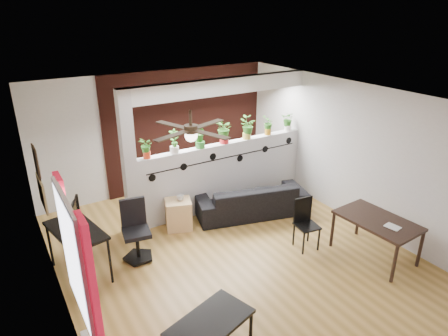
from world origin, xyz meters
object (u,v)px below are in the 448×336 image
potted_plant_5 (268,125)px  potted_plant_6 (288,121)px  cube_shelf (179,214)px  office_chair (136,234)px  potted_plant_3 (224,130)px  computer_desk (76,234)px  cup (180,198)px  dining_table (377,223)px  potted_plant_1 (174,140)px  coffee_table (210,325)px  potted_plant_2 (200,135)px  potted_plant_0 (146,147)px  potted_plant_4 (247,127)px  sofa (251,199)px  ceiling_fan (191,132)px  folding_chair (305,219)px

potted_plant_5 → potted_plant_6: bearing=-0.0°
cube_shelf → office_chair: office_chair is taller
potted_plant_3 → potted_plant_5: 1.05m
computer_desk → cup: bearing=13.7°
potted_plant_3 → dining_table: bearing=-67.5°
potted_plant_1 → coffee_table: 3.50m
potted_plant_2 → potted_plant_0: bearing=180.0°
potted_plant_2 → cube_shelf: size_ratio=0.85×
potted_plant_4 → potted_plant_5: (0.53, 0.00, -0.03)m
potted_plant_1 → cup: potted_plant_1 is taller
potted_plant_3 → potted_plant_4: bearing=0.0°
sofa → office_chair: 2.45m
potted_plant_4 → sofa: size_ratio=0.22×
cube_shelf → coffee_table: cube_shelf is taller
potted_plant_3 → coffee_table: (-2.10, -3.14, -1.18)m
potted_plant_5 → coffee_table: bearing=-135.1°
potted_plant_3 → potted_plant_2: bearing=180.0°
potted_plant_4 → potted_plant_6: (1.05, 0.00, -0.02)m
ceiling_fan → potted_plant_6: 3.73m
potted_plant_4 → cup: potted_plant_4 is taller
cube_shelf → coffee_table: bearing=-89.3°
potted_plant_1 → computer_desk: size_ratio=0.38×
dining_table → sofa: bearing=111.6°
folding_chair → potted_plant_0: bearing=134.9°
sofa → potted_plant_4: bearing=-99.4°
ceiling_fan → potted_plant_5: (2.65, 1.80, -0.76)m
ceiling_fan → potted_plant_4: 2.88m
cup → coffee_table: 2.96m
ceiling_fan → potted_plant_5: size_ratio=3.09×
ceiling_fan → potted_plant_2: size_ratio=2.51×
cup → computer_desk: (-1.91, -0.47, 0.10)m
cube_shelf → folding_chair: bearing=-27.3°
ceiling_fan → cup: size_ratio=9.22×
cube_shelf → cup: bearing=18.7°
cube_shelf → potted_plant_1: bearing=87.3°
cup → dining_table: dining_table is taller
potted_plant_5 → cube_shelf: size_ratio=0.69×
cube_shelf → cup: size_ratio=4.32×
potted_plant_6 → cube_shelf: potted_plant_6 is taller
office_chair → dining_table: (3.32, -1.96, 0.17)m
potted_plant_5 → dining_table: 2.96m
potted_plant_5 → potted_plant_6: 0.53m
potted_plant_6 → folding_chair: potted_plant_6 is taller
potted_plant_4 → potted_plant_2: bearing=180.0°
potted_plant_3 → cup: potted_plant_3 is taller
potted_plant_0 → computer_desk: potted_plant_0 is taller
computer_desk → dining_table: (4.21, -1.99, -0.10)m
potted_plant_1 → dining_table: (2.21, -2.80, -0.97)m
potted_plant_3 → cup: (-1.14, -0.34, -0.99)m
potted_plant_3 → potted_plant_5: bearing=0.0°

